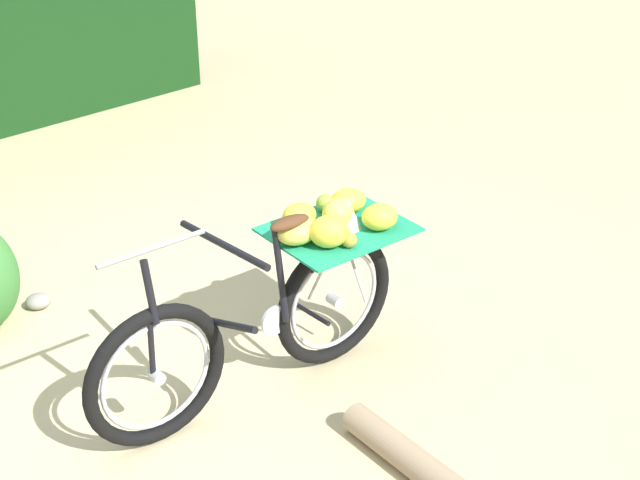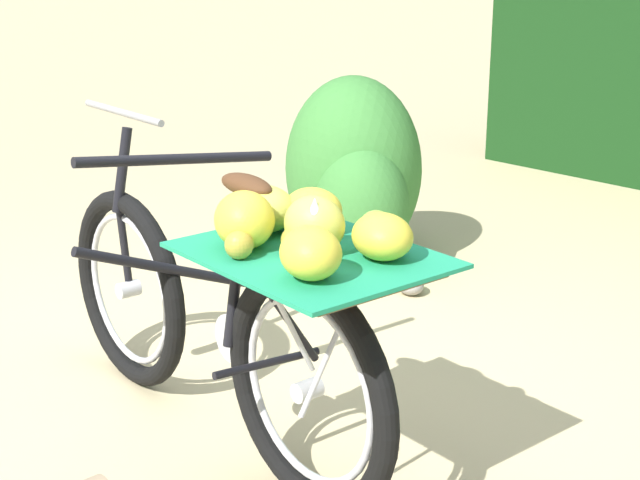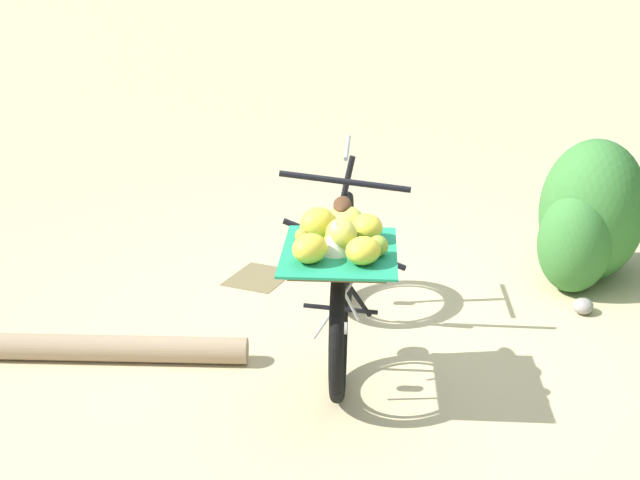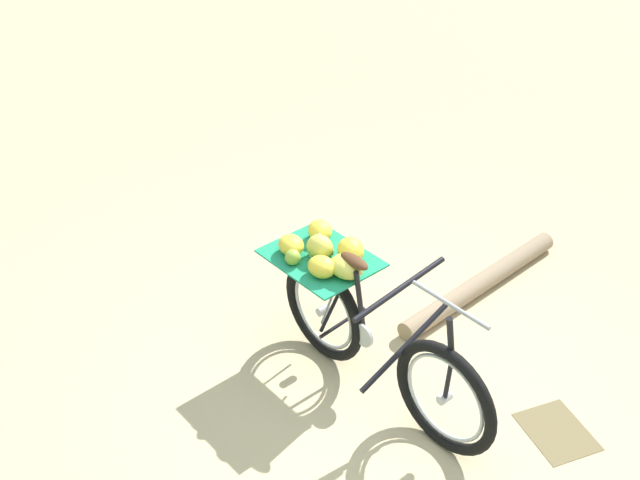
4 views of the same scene
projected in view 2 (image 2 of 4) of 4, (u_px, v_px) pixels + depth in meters
ground_plane at (259, 392)px, 3.51m from camera, size 60.00×60.00×0.00m
bicycle at (232, 302)px, 2.95m from camera, size 1.77×0.96×1.03m
shrub_cluster at (354, 181)px, 4.84m from camera, size 0.99×0.68×0.94m
path_stone at (410, 285)px, 4.46m from camera, size 0.15×0.12×0.09m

